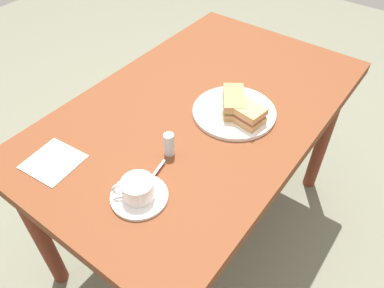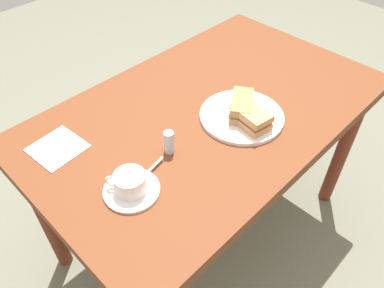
{
  "view_description": "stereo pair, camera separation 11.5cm",
  "coord_description": "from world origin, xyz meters",
  "px_view_note": "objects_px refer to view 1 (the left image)",
  "views": [
    {
      "loc": [
        -0.86,
        -0.6,
        1.58
      ],
      "look_at": [
        -0.2,
        -0.11,
        0.78
      ],
      "focal_mm": 35.08,
      "sensor_mm": 36.0,
      "label": 1
    },
    {
      "loc": [
        -0.78,
        -0.69,
        1.58
      ],
      "look_at": [
        -0.2,
        -0.11,
        0.78
      ],
      "focal_mm": 35.08,
      "sensor_mm": 36.0,
      "label": 2
    }
  ],
  "objects_px": {
    "napkin": "(53,162)",
    "coffee_saucer": "(139,196)",
    "spoon": "(154,175)",
    "sandwich_front": "(234,102)",
    "sandwich_plate": "(234,112)",
    "salt_shaker": "(169,144)",
    "coffee_cup": "(138,188)",
    "dining_table": "(200,125)",
    "sandwich_back": "(245,112)"
  },
  "relations": [
    {
      "from": "napkin",
      "to": "coffee_saucer",
      "type": "bearing_deg",
      "value": -79.41
    },
    {
      "from": "napkin",
      "to": "spoon",
      "type": "bearing_deg",
      "value": -64.72
    },
    {
      "from": "sandwich_front",
      "to": "spoon",
      "type": "distance_m",
      "value": 0.39
    },
    {
      "from": "sandwich_plate",
      "to": "coffee_saucer",
      "type": "distance_m",
      "value": 0.47
    },
    {
      "from": "sandwich_plate",
      "to": "sandwich_front",
      "type": "height_order",
      "value": "sandwich_front"
    },
    {
      "from": "sandwich_front",
      "to": "coffee_saucer",
      "type": "distance_m",
      "value": 0.47
    },
    {
      "from": "salt_shaker",
      "to": "coffee_saucer",
      "type": "bearing_deg",
      "value": -167.34
    },
    {
      "from": "coffee_saucer",
      "to": "coffee_cup",
      "type": "height_order",
      "value": "coffee_cup"
    },
    {
      "from": "salt_shaker",
      "to": "dining_table",
      "type": "bearing_deg",
      "value": 13.71
    },
    {
      "from": "coffee_saucer",
      "to": "spoon",
      "type": "relative_size",
      "value": 1.63
    },
    {
      "from": "sandwich_back",
      "to": "salt_shaker",
      "type": "distance_m",
      "value": 0.29
    },
    {
      "from": "sandwich_back",
      "to": "coffee_saucer",
      "type": "xyz_separation_m",
      "value": [
        -0.45,
        0.07,
        -0.04
      ]
    },
    {
      "from": "sandwich_back",
      "to": "spoon",
      "type": "bearing_deg",
      "value": 167.37
    },
    {
      "from": "dining_table",
      "to": "salt_shaker",
      "type": "height_order",
      "value": "salt_shaker"
    },
    {
      "from": "dining_table",
      "to": "coffee_cup",
      "type": "xyz_separation_m",
      "value": [
        -0.43,
        -0.1,
        0.13
      ]
    },
    {
      "from": "coffee_cup",
      "to": "salt_shaker",
      "type": "xyz_separation_m",
      "value": [
        0.18,
        0.04,
        -0.0
      ]
    },
    {
      "from": "coffee_cup",
      "to": "spoon",
      "type": "distance_m",
      "value": 0.09
    },
    {
      "from": "sandwich_plate",
      "to": "sandwich_back",
      "type": "height_order",
      "value": "sandwich_back"
    },
    {
      "from": "sandwich_plate",
      "to": "spoon",
      "type": "height_order",
      "value": "spoon"
    },
    {
      "from": "spoon",
      "to": "salt_shaker",
      "type": "distance_m",
      "value": 0.11
    },
    {
      "from": "sandwich_back",
      "to": "coffee_cup",
      "type": "bearing_deg",
      "value": 171.31
    },
    {
      "from": "spoon",
      "to": "napkin",
      "type": "distance_m",
      "value": 0.32
    },
    {
      "from": "napkin",
      "to": "sandwich_plate",
      "type": "bearing_deg",
      "value": -31.2
    },
    {
      "from": "dining_table",
      "to": "coffee_cup",
      "type": "relative_size",
      "value": 12.6
    },
    {
      "from": "sandwich_plate",
      "to": "sandwich_front",
      "type": "distance_m",
      "value": 0.04
    },
    {
      "from": "sandwich_front",
      "to": "coffee_cup",
      "type": "bearing_deg",
      "value": 178.82
    },
    {
      "from": "coffee_cup",
      "to": "napkin",
      "type": "height_order",
      "value": "coffee_cup"
    },
    {
      "from": "coffee_cup",
      "to": "napkin",
      "type": "relative_size",
      "value": 0.69
    },
    {
      "from": "spoon",
      "to": "salt_shaker",
      "type": "xyz_separation_m",
      "value": [
        0.11,
        0.03,
        0.03
      ]
    },
    {
      "from": "sandwich_plate",
      "to": "napkin",
      "type": "xyz_separation_m",
      "value": [
        -0.52,
        0.32,
        -0.01
      ]
    },
    {
      "from": "dining_table",
      "to": "coffee_cup",
      "type": "height_order",
      "value": "coffee_cup"
    },
    {
      "from": "sandwich_plate",
      "to": "sandwich_front",
      "type": "xyz_separation_m",
      "value": [
        0.0,
        0.01,
        0.04
      ]
    },
    {
      "from": "napkin",
      "to": "salt_shaker",
      "type": "relative_size",
      "value": 1.93
    },
    {
      "from": "spoon",
      "to": "salt_shaker",
      "type": "height_order",
      "value": "salt_shaker"
    },
    {
      "from": "sandwich_plate",
      "to": "spoon",
      "type": "distance_m",
      "value": 0.39
    },
    {
      "from": "spoon",
      "to": "coffee_saucer",
      "type": "bearing_deg",
      "value": -168.99
    },
    {
      "from": "coffee_cup",
      "to": "spoon",
      "type": "xyz_separation_m",
      "value": [
        0.08,
        0.01,
        -0.03
      ]
    },
    {
      "from": "dining_table",
      "to": "coffee_saucer",
      "type": "relative_size",
      "value": 8.07
    },
    {
      "from": "sandwich_front",
      "to": "napkin",
      "type": "relative_size",
      "value": 1.03
    },
    {
      "from": "sandwich_front",
      "to": "salt_shaker",
      "type": "xyz_separation_m",
      "value": [
        -0.29,
        0.05,
        -0.01
      ]
    },
    {
      "from": "sandwich_back",
      "to": "coffee_cup",
      "type": "xyz_separation_m",
      "value": [
        -0.45,
        0.07,
        -0.0
      ]
    },
    {
      "from": "sandwich_back",
      "to": "salt_shaker",
      "type": "bearing_deg",
      "value": 157.61
    },
    {
      "from": "sandwich_back",
      "to": "napkin",
      "type": "xyz_separation_m",
      "value": [
        -0.5,
        0.37,
        -0.04
      ]
    },
    {
      "from": "sandwich_front",
      "to": "sandwich_back",
      "type": "bearing_deg",
      "value": -111.58
    },
    {
      "from": "dining_table",
      "to": "spoon",
      "type": "height_order",
      "value": "spoon"
    },
    {
      "from": "coffee_cup",
      "to": "salt_shaker",
      "type": "height_order",
      "value": "salt_shaker"
    },
    {
      "from": "spoon",
      "to": "napkin",
      "type": "relative_size",
      "value": 0.66
    },
    {
      "from": "dining_table",
      "to": "coffee_cup",
      "type": "distance_m",
      "value": 0.46
    },
    {
      "from": "coffee_cup",
      "to": "spoon",
      "type": "height_order",
      "value": "coffee_cup"
    },
    {
      "from": "sandwich_plate",
      "to": "napkin",
      "type": "height_order",
      "value": "sandwich_plate"
    }
  ]
}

